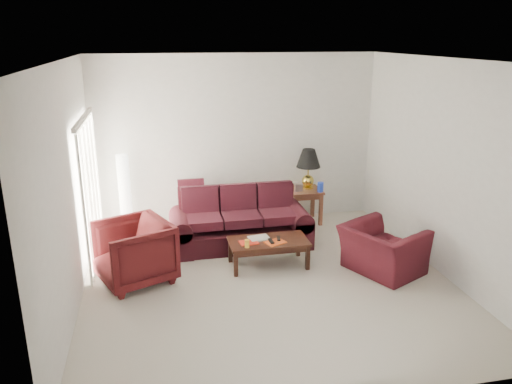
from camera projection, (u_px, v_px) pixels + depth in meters
floor at (268, 282)px, 6.96m from camera, size 5.00×5.00×0.00m
blinds at (90, 191)px, 7.37m from camera, size 0.10×2.00×2.16m
sofa at (240, 219)px, 8.03m from camera, size 2.27×1.04×0.92m
throw_pillow at (191, 192)px, 8.51m from camera, size 0.44×0.22×0.46m
end_table at (304, 206)px, 9.10m from camera, size 0.60×0.60×0.62m
table_lamp at (308, 169)px, 8.96m from camera, size 0.48×0.48×0.73m
clock at (299, 188)px, 8.87m from camera, size 0.13×0.05×0.13m
blue_canister at (320, 187)px, 8.84m from camera, size 0.12×0.12×0.17m
picture_frame at (293, 182)px, 9.13m from camera, size 0.14×0.17×0.05m
floor_lamp at (125, 195)px, 8.41m from camera, size 0.29×0.29×1.42m
armchair_left at (133, 252)px, 6.84m from camera, size 1.25×1.24×0.87m
armchair_right at (382, 250)px, 7.17m from camera, size 1.28×1.34×0.68m
coffee_table at (268, 253)px, 7.38m from camera, size 1.19×0.64×0.41m
magazine_red at (249, 243)px, 7.22m from camera, size 0.28×0.22×0.01m
magazine_white at (259, 238)px, 7.38m from camera, size 0.33×0.27×0.02m
magazine_orange at (275, 242)px, 7.23m from camera, size 0.34×0.30×0.02m
remote_a at (271, 241)px, 7.23m from camera, size 0.06×0.18×0.02m
remote_b at (279, 238)px, 7.32m from camera, size 0.08×0.17×0.02m
yellow_glass at (247, 244)px, 7.06m from camera, size 0.08×0.08×0.11m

